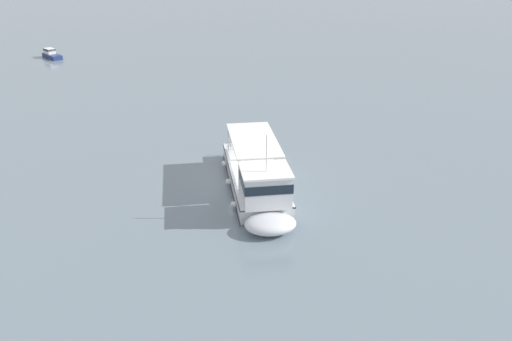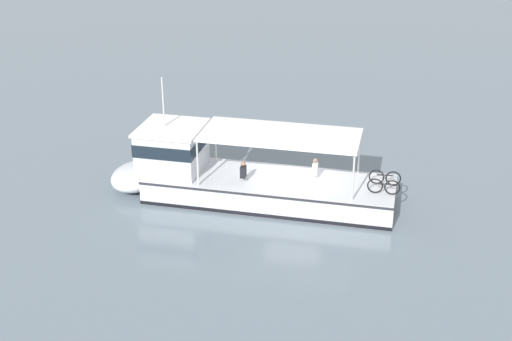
% 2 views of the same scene
% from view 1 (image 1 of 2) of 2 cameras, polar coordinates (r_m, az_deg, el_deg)
% --- Properties ---
extents(ground_plane, '(400.00, 400.00, 0.00)m').
position_cam_1_polar(ground_plane, '(37.12, -0.97, -1.00)').
color(ground_plane, slate).
extents(ferry_main, '(12.95, 3.98, 5.32)m').
position_cam_1_polar(ferry_main, '(34.34, 0.24, -1.26)').
color(ferry_main, silver).
rests_on(ferry_main, ground).
extents(motorboat_far_left, '(3.73, 3.03, 1.26)m').
position_cam_1_polar(motorboat_far_left, '(80.05, -20.77, 11.40)').
color(motorboat_far_left, navy).
rests_on(motorboat_far_left, ground).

